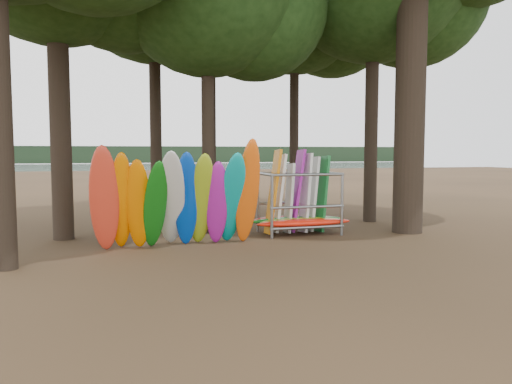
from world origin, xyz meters
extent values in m
plane|color=#47331E|center=(0.00, 0.00, 0.00)|extent=(120.00, 120.00, 0.00)
plane|color=gray|center=(0.00, 60.00, 0.00)|extent=(160.00, 160.00, 0.00)
cube|color=black|center=(0.00, 110.00, 2.00)|extent=(160.00, 4.00, 4.00)
cylinder|color=black|center=(-5.92, 2.54, 5.50)|extent=(0.62, 0.62, 11.00)
cylinder|color=black|center=(-2.82, 5.65, 5.63)|extent=(0.43, 0.43, 11.26)
cylinder|color=black|center=(-0.40, 7.55, 5.80)|extent=(0.57, 0.57, 11.61)
cylinder|color=black|center=(3.29, 7.03, 5.70)|extent=(0.40, 0.40, 11.41)
cylinder|color=black|center=(-1.41, 2.52, 4.80)|extent=(0.41, 0.41, 9.59)
cylinder|color=black|center=(5.05, 3.42, 5.65)|extent=(0.49, 0.49, 11.30)
cylinder|color=black|center=(4.96, 0.74, 7.27)|extent=(0.97, 0.97, 14.53)
ellipsoid|color=red|center=(-4.68, 0.05, 1.43)|extent=(0.83, 1.16, 2.94)
ellipsoid|color=orange|center=(-4.24, 0.21, 1.34)|extent=(0.67, 1.38, 2.79)
ellipsoid|color=orange|center=(-3.80, 0.11, 1.24)|extent=(0.77, 1.23, 2.58)
ellipsoid|color=#106513|center=(-3.36, 0.01, 1.22)|extent=(0.80, 1.50, 2.56)
ellipsoid|color=silver|center=(-2.92, 0.13, 1.35)|extent=(0.93, 2.05, 2.84)
ellipsoid|color=#0739AD|center=(-2.48, 0.25, 1.34)|extent=(0.76, 1.12, 2.75)
ellipsoid|color=#89A319|center=(-2.04, 0.30, 1.32)|extent=(0.76, 1.38, 2.75)
ellipsoid|color=#9F1991|center=(-1.60, 0.25, 1.21)|extent=(0.74, 1.14, 2.51)
ellipsoid|color=#069592|center=(-1.16, 0.24, 1.33)|extent=(0.80, 1.56, 2.80)
ellipsoid|color=#E9560E|center=(-0.72, 0.15, 1.53)|extent=(0.74, 1.23, 3.14)
ellipsoid|color=#FF230E|center=(1.40, 1.04, 0.42)|extent=(3.19, 0.55, 0.24)
ellipsoid|color=#98A215|center=(1.40, 1.35, 0.42)|extent=(2.80, 0.55, 0.24)
ellipsoid|color=#19741D|center=(1.40, 1.68, 0.42)|extent=(3.20, 0.55, 0.24)
ellipsoid|color=#B7110D|center=(1.40, 2.01, 0.42)|extent=(2.84, 0.55, 0.24)
cube|color=orange|center=(0.55, 1.65, 1.37)|extent=(0.52, 0.78, 2.76)
cube|color=white|center=(0.83, 1.85, 1.29)|extent=(0.49, 0.76, 2.61)
cube|color=silver|center=(1.12, 1.69, 1.14)|extent=(0.32, 0.75, 2.31)
cube|color=#9A1997|center=(1.40, 1.81, 1.38)|extent=(0.57, 0.80, 2.77)
cube|color=silver|center=(1.69, 1.69, 1.31)|extent=(0.39, 0.80, 2.64)
cube|color=silver|center=(1.97, 1.80, 1.25)|extent=(0.43, 0.79, 2.53)
cube|color=#186C2D|center=(2.26, 1.62, 1.26)|extent=(0.43, 0.80, 2.56)
camera|label=1|loc=(-4.50, -13.65, 2.68)|focal=35.00mm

